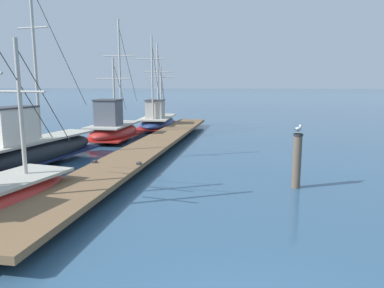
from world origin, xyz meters
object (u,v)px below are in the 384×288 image
(fishing_boat_0, at_px, (33,149))
(fishing_boat_2, at_px, (113,128))
(fishing_boat_1, at_px, (157,120))
(mooring_piling, at_px, (297,160))
(perched_seagull, at_px, (298,129))

(fishing_boat_0, distance_m, fishing_boat_2, 6.78)
(fishing_boat_0, bearing_deg, fishing_boat_1, 81.71)
(fishing_boat_2, bearing_deg, mooring_piling, -41.79)
(fishing_boat_1, bearing_deg, perched_seagull, -59.78)
(fishing_boat_2, xyz_separation_m, mooring_piling, (8.89, -7.95, 0.19))
(fishing_boat_1, relative_size, mooring_piling, 3.85)
(fishing_boat_0, xyz_separation_m, perched_seagull, (9.45, -1.19, 1.10))
(fishing_boat_0, height_order, mooring_piling, fishing_boat_0)
(perched_seagull, bearing_deg, mooring_piling, 56.49)
(fishing_boat_0, distance_m, fishing_boat_1, 12.16)
(fishing_boat_1, distance_m, perched_seagull, 15.35)
(mooring_piling, relative_size, perched_seagull, 4.91)
(fishing_boat_0, relative_size, mooring_piling, 4.24)
(fishing_boat_2, bearing_deg, perched_seagull, -41.82)
(fishing_boat_1, height_order, perched_seagull, fishing_boat_1)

